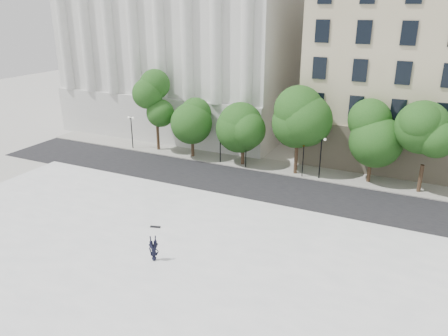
{
  "coord_description": "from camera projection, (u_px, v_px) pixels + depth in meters",
  "views": [
    {
      "loc": [
        14.74,
        -18.99,
        16.64
      ],
      "look_at": [
        0.84,
        10.0,
        4.68
      ],
      "focal_mm": 35.0,
      "sensor_mm": 36.0,
      "label": 1
    }
  ],
  "objects": [
    {
      "name": "traffic_light_west",
      "position": [
        246.0,
        136.0,
        46.36
      ],
      "size": [
        0.63,
        1.76,
        4.2
      ],
      "color": "black",
      "rests_on": "ground"
    },
    {
      "name": "street_trees",
      "position": [
        305.0,
        126.0,
        44.22
      ],
      "size": [
        40.47,
        5.36,
        7.85
      ],
      "color": "#382619",
      "rests_on": "ground"
    },
    {
      "name": "building_west",
      "position": [
        198.0,
        34.0,
        62.82
      ],
      "size": [
        31.5,
        27.65,
        25.6
      ],
      "color": "silver",
      "rests_on": "ground"
    },
    {
      "name": "far_sidewalk",
      "position": [
        272.0,
        166.0,
        48.08
      ],
      "size": [
        60.0,
        4.0,
        0.12
      ],
      "primitive_type": "cube",
      "color": "#A29F95",
      "rests_on": "ground"
    },
    {
      "name": "lamp_posts",
      "position": [
        270.0,
        146.0,
        45.86
      ],
      "size": [
        36.99,
        0.28,
        4.41
      ],
      "color": "black",
      "rests_on": "ground"
    },
    {
      "name": "traffic_light_east",
      "position": [
        304.0,
        144.0,
        43.82
      ],
      "size": [
        0.75,
        1.66,
        4.15
      ],
      "color": "black",
      "rests_on": "ground"
    },
    {
      "name": "plaza",
      "position": [
        170.0,
        258.0,
        30.28
      ],
      "size": [
        44.0,
        22.0,
        0.45
      ],
      "primitive_type": "cube",
      "color": "white",
      "rests_on": "ground"
    },
    {
      "name": "person_lying",
      "position": [
        154.0,
        257.0,
        29.53
      ],
      "size": [
        1.59,
        1.87,
        0.5
      ],
      "primitive_type": "imported",
      "rotation": [
        -1.54,
        0.0,
        0.61
      ],
      "color": "black",
      "rests_on": "plaza"
    },
    {
      "name": "skateboard",
      "position": [
        155.0,
        227.0,
        33.97
      ],
      "size": [
        0.83,
        0.43,
        0.08
      ],
      "primitive_type": "cube",
      "rotation": [
        0.0,
        0.0,
        0.3
      ],
      "color": "black",
      "rests_on": "plaza"
    },
    {
      "name": "street",
      "position": [
        251.0,
        186.0,
        43.03
      ],
      "size": [
        60.0,
        8.0,
        0.02
      ],
      "primitive_type": "cube",
      "color": "black",
      "rests_on": "ground"
    },
    {
      "name": "ground",
      "position": [
        144.0,
        284.0,
        27.82
      ],
      "size": [
        160.0,
        160.0,
        0.0
      ],
      "primitive_type": "plane",
      "color": "#A8A69F",
      "rests_on": "ground"
    }
  ]
}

